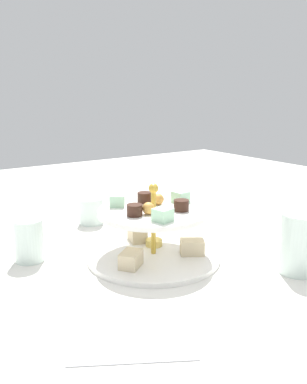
% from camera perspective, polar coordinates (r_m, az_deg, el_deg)
% --- Properties ---
extents(ground_plane, '(2.40, 2.40, 0.00)m').
position_cam_1_polar(ground_plane, '(0.83, -0.00, -9.40)').
color(ground_plane, silver).
extents(tiered_serving_stand, '(0.27, 0.27, 0.16)m').
position_cam_1_polar(tiered_serving_stand, '(0.82, 0.00, -6.24)').
color(tiered_serving_stand, white).
rests_on(tiered_serving_stand, ground_plane).
extents(water_glass_tall_right, '(0.07, 0.07, 0.11)m').
position_cam_1_polar(water_glass_tall_right, '(0.79, 20.04, -6.98)').
color(water_glass_tall_right, silver).
rests_on(water_glass_tall_right, ground_plane).
extents(water_glass_short_left, '(0.06, 0.06, 0.07)m').
position_cam_1_polar(water_glass_short_left, '(1.05, -8.94, -2.70)').
color(water_glass_short_left, silver).
rests_on(water_glass_short_left, ground_plane).
extents(teacup_with_saucer, '(0.09, 0.09, 0.05)m').
position_cam_1_polar(teacup_with_saucer, '(1.10, -1.23, -2.22)').
color(teacup_with_saucer, white).
rests_on(teacup_with_saucer, ground_plane).
extents(butter_knife_left, '(0.10, 0.15, 0.00)m').
position_cam_1_polar(butter_knife_left, '(0.55, -2.92, -22.89)').
color(butter_knife_left, silver).
rests_on(butter_knife_left, ground_plane).
extents(butter_knife_right, '(0.17, 0.04, 0.00)m').
position_cam_1_polar(butter_knife_right, '(1.09, 11.55, -3.97)').
color(butter_knife_right, silver).
rests_on(butter_knife_right, ground_plane).
extents(water_glass_mid_back, '(0.06, 0.06, 0.09)m').
position_cam_1_polar(water_glass_mid_back, '(0.84, -17.43, -6.62)').
color(water_glass_mid_back, silver).
rests_on(water_glass_mid_back, ground_plane).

